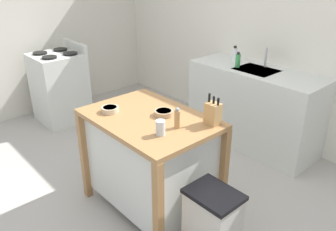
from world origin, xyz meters
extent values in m
plane|color=#ADA8A0|center=(0.00, 0.00, 0.00)|extent=(6.56, 6.56, 0.00)
cube|color=silver|center=(0.00, 2.02, 1.30)|extent=(5.56, 0.10, 2.60)
cube|color=silver|center=(-2.78, 0.71, 1.30)|extent=(0.10, 2.62, 2.60)
cube|color=#9E7042|center=(0.00, 0.03, 0.87)|extent=(1.08, 0.76, 0.04)
cube|color=silver|center=(0.00, 0.03, 0.47)|extent=(0.98, 0.66, 0.75)
cube|color=#9E7042|center=(-0.51, -0.32, 0.42)|extent=(0.06, 0.06, 0.85)
cube|color=#9E7042|center=(0.52, -0.32, 0.42)|extent=(0.06, 0.06, 0.85)
cube|color=#9E7042|center=(-0.51, 0.38, 0.42)|extent=(0.06, 0.06, 0.85)
cube|color=#9E7042|center=(0.52, 0.38, 0.42)|extent=(0.06, 0.06, 0.85)
cube|color=tan|center=(0.43, 0.31, 0.97)|extent=(0.11, 0.09, 0.17)
cylinder|color=black|center=(0.38, 0.31, 1.09)|extent=(0.02, 0.02, 0.07)
cylinder|color=black|center=(0.43, 0.31, 1.08)|extent=(0.02, 0.02, 0.06)
cylinder|color=black|center=(0.47, 0.31, 1.08)|extent=(0.02, 0.02, 0.06)
cylinder|color=beige|center=(-0.29, -0.15, 0.91)|extent=(0.14, 0.14, 0.04)
cylinder|color=gray|center=(-0.29, -0.15, 0.93)|extent=(0.12, 0.12, 0.01)
cylinder|color=tan|center=(0.06, 0.14, 0.91)|extent=(0.15, 0.15, 0.04)
cylinder|color=brown|center=(0.06, 0.14, 0.93)|extent=(0.13, 0.13, 0.01)
cylinder|color=silver|center=(0.29, -0.10, 0.94)|extent=(0.07, 0.07, 0.11)
cylinder|color=#AD7F4C|center=(0.29, 0.06, 0.95)|extent=(0.04, 0.04, 0.14)
sphere|color=#99999E|center=(0.29, 0.06, 1.03)|extent=(0.03, 0.03, 0.03)
cube|color=#B7B2A8|center=(0.79, -0.06, 0.30)|extent=(0.34, 0.26, 0.60)
cube|color=black|center=(0.79, -0.06, 0.61)|extent=(0.36, 0.28, 0.03)
cube|color=silver|center=(-0.11, 1.67, 0.46)|extent=(1.53, 0.60, 0.92)
cube|color=silver|center=(-0.11, 1.65, 0.90)|extent=(0.44, 0.36, 0.03)
cylinder|color=#B7BCC1|center=(-0.11, 1.81, 1.03)|extent=(0.02, 0.02, 0.22)
cylinder|color=white|center=(-0.51, 1.76, 1.00)|extent=(0.06, 0.06, 0.15)
cylinder|color=black|center=(-0.51, 1.76, 1.08)|extent=(0.04, 0.04, 0.02)
cylinder|color=green|center=(-0.32, 1.57, 0.99)|extent=(0.06, 0.06, 0.15)
cylinder|color=black|center=(-0.32, 1.57, 1.08)|extent=(0.03, 0.03, 0.02)
cube|color=silver|center=(-2.23, 0.29, 0.46)|extent=(0.60, 0.60, 0.92)
cube|color=silver|center=(-2.23, 0.57, 0.98)|extent=(0.60, 0.04, 0.12)
cylinder|color=black|center=(-2.37, 0.15, 0.93)|extent=(0.18, 0.18, 0.02)
cylinder|color=black|center=(-2.09, 0.15, 0.93)|extent=(0.18, 0.18, 0.02)
cylinder|color=black|center=(-2.37, 0.43, 0.93)|extent=(0.18, 0.18, 0.02)
cylinder|color=black|center=(-2.09, 0.43, 0.93)|extent=(0.18, 0.18, 0.02)
camera|label=1|loc=(1.96, -1.52, 2.05)|focal=36.73mm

